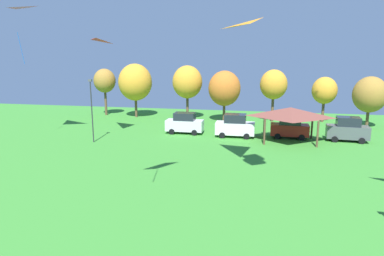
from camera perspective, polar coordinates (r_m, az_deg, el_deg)
kite_flying_4 at (r=25.07m, az=11.81°, el=14.90°), size 3.73×4.15×0.73m
kite_flying_7 at (r=39.04m, az=-28.37°, el=15.49°), size 3.76×3.27×4.41m
kite_flying_9 at (r=37.71m, az=-12.74°, el=11.80°), size 3.57×3.83×0.54m
parked_car_leftmost at (r=39.42m, az=-1.23°, el=0.80°), size 4.28×1.98×2.42m
parked_car_second_from_left at (r=37.95m, az=7.20°, el=0.36°), size 4.24×2.05×2.55m
parked_car_third_from_left at (r=38.62m, az=15.94°, el=0.08°), size 4.04×2.06×2.37m
parked_car_rightmost_in_row at (r=39.27m, az=24.50°, el=-0.23°), size 4.26×2.19×2.57m
park_pavilion at (r=36.77m, az=16.05°, el=2.53°), size 6.57×4.99×3.60m
light_post_1 at (r=36.38m, az=-16.38°, el=3.33°), size 0.36×0.20×6.50m
treeline_tree_0 at (r=53.19m, az=-14.36°, el=7.60°), size 3.24×3.24×6.96m
treeline_tree_1 at (r=50.44m, az=-9.45°, el=7.51°), size 4.83×4.83×7.73m
treeline_tree_2 at (r=48.00m, az=-0.78°, el=7.65°), size 4.15×4.15×7.53m
treeline_tree_3 at (r=46.48m, az=5.43°, el=6.57°), size 4.31×4.31×6.89m
treeline_tree_4 at (r=47.60m, az=13.45°, el=7.03°), size 3.63×3.63×7.03m
treeline_tree_5 at (r=49.33m, az=21.21°, el=5.83°), size 3.29×3.29×6.08m
treeline_tree_6 at (r=47.68m, az=27.52°, el=4.95°), size 4.06×4.06×6.36m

